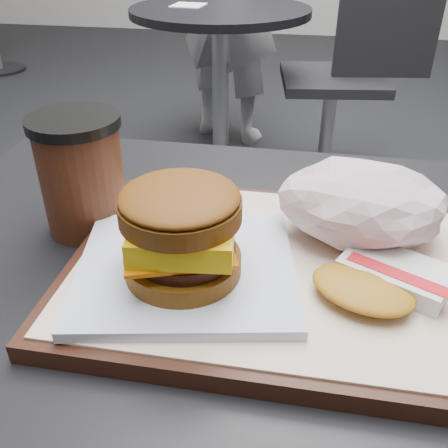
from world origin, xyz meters
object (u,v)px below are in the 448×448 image
coffee_cup (82,171)px  crumpled_wrapper (363,203)px  breakfast_sandwich (183,241)px  hash_brown (381,280)px  neighbor_table (220,60)px  serving_tray (275,270)px  neighbor_chair (351,68)px  customer_table (259,405)px

coffee_cup → crumpled_wrapper: bearing=0.8°
breakfast_sandwich → hash_brown: 0.17m
hash_brown → neighbor_table: size_ratio=0.18×
serving_tray → crumpled_wrapper: crumpled_wrapper is taller
neighbor_table → serving_tray: bearing=-77.8°
crumpled_wrapper → neighbor_chair: (0.09, 1.72, -0.32)m
serving_tray → coffee_cup: bearing=164.7°
customer_table → hash_brown: bearing=-13.9°
customer_table → serving_tray: 0.20m
breakfast_sandwich → neighbor_table: bearing=99.4°
hash_brown → crumpled_wrapper: bearing=99.5°
customer_table → serving_tray: (0.01, -0.00, 0.20)m
breakfast_sandwich → neighbor_table: (-0.28, 1.69, -0.28)m
serving_tray → neighbor_table: 1.70m
coffee_cup → hash_brown: bearing=-15.2°
breakfast_sandwich → customer_table: bearing=29.4°
crumpled_wrapper → neighbor_chair: size_ratio=0.18×
customer_table → neighbor_chair: (0.18, 1.78, -0.07)m
neighbor_table → neighbor_chair: (0.53, 0.13, -0.04)m
breakfast_sandwich → hash_brown: (0.17, 0.01, -0.03)m
customer_table → crumpled_wrapper: (0.08, 0.06, 0.24)m
hash_brown → serving_tray: bearing=165.1°
hash_brown → coffee_cup: 0.31m
serving_tray → breakfast_sandwich: 0.10m
customer_table → breakfast_sandwich: 0.26m
crumpled_wrapper → neighbor_chair: 1.75m
serving_tray → neighbor_table: (-0.36, 1.65, -0.23)m
breakfast_sandwich → neighbor_chair: 1.86m
hash_brown → coffee_cup: coffee_cup is taller
coffee_cup → neighbor_table: size_ratio=0.17×
hash_brown → crumpled_wrapper: (-0.01, 0.09, 0.03)m
breakfast_sandwich → neighbor_chair: breakfast_sandwich is taller
serving_tray → breakfast_sandwich: breakfast_sandwich is taller
hash_brown → neighbor_table: bearing=105.0°
customer_table → crumpled_wrapper: crumpled_wrapper is taller
serving_tray → neighbor_chair: 1.81m
serving_tray → hash_brown: bearing=-14.9°
customer_table → crumpled_wrapper: bearing=35.9°
hash_brown → neighbor_chair: neighbor_chair is taller
serving_tray → neighbor_table: size_ratio=0.51×
coffee_cup → customer_table: bearing=-15.8°
coffee_cup → neighbor_chair: (0.38, 1.72, -0.33)m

